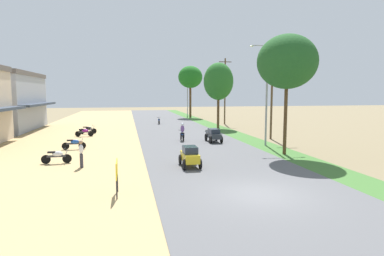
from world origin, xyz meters
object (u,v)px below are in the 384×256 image
Objects in this scene: median_tree_nearest at (287,62)px; streetlamp_mid at (187,92)px; median_tree_second at (218,82)px; utility_pole_far at (272,93)px; parked_motorbike_third at (85,132)px; parked_motorbike_fourth at (88,129)px; utility_pole_near at (225,90)px; motorbike_foreground_rider at (182,132)px; pedestrian_on_shoulder at (81,152)px; parked_motorbike_nearest at (57,156)px; median_tree_third at (190,77)px; car_hatchback_yellow at (190,156)px; street_signboard at (117,171)px; parked_motorbike_second at (74,143)px; car_sedan_charcoal at (214,135)px; streetlamp_near at (267,88)px; motorbike_ahead_second at (159,121)px.

median_tree_nearest reaches higher than streetlamp_mid.
median_tree_second is 10.55m from utility_pole_far.
parked_motorbike_third and parked_motorbike_fourth have the same top height.
utility_pole_near reaches higher than motorbike_foreground_rider.
parked_motorbike_third is at bearing 96.27° from pedestrian_on_shoulder.
parked_motorbike_nearest is at bearing 179.98° from median_tree_nearest.
median_tree_third is 29.76m from motorbike_foreground_rider.
street_signboard is at bearing -131.74° from car_hatchback_yellow.
street_signboard is at bearing -109.83° from motorbike_foreground_rider.
median_tree_nearest is at bearing -18.62° from parked_motorbike_second.
car_sedan_charcoal is at bearing -108.01° from median_tree_second.
parked_motorbike_fourth is at bearing 141.40° from motorbike_foreground_rider.
pedestrian_on_shoulder is 0.19× the size of streetlamp_near.
pedestrian_on_shoulder is at bearing -83.73° from parked_motorbike_third.
streetlamp_near reaches higher than parked_motorbike_fourth.
parked_motorbike_fourth is (-0.08, 9.96, 0.00)m from parked_motorbike_second.
streetlamp_mid is 4.35× the size of motorbike_ahead_second.
parked_motorbike_fourth is at bearing 144.54° from streetlamp_near.
median_tree_second is 4.52× the size of motorbike_ahead_second.
parked_motorbike_nearest is 0.21× the size of utility_pole_far.
utility_pole_far reaches higher than parked_motorbike_nearest.
parked_motorbike_nearest is 0.20× the size of median_tree_third.
parked_motorbike_second is 7.68m from parked_motorbike_third.
streetlamp_mid is 17.10m from motorbike_ahead_second.
streetlamp_mid is at bearing 65.74° from parked_motorbike_second.
utility_pole_far reaches higher than median_tree_nearest.
median_tree_third is 30.58m from car_sedan_charcoal.
median_tree_nearest is 4.68× the size of motorbike_foreground_rider.
utility_pole_far is (2.24, 3.77, -0.39)m from streetlamp_near.
streetlamp_near is 6.14m from car_sedan_charcoal.
parked_motorbike_third is (0.09, 12.75, 0.00)m from parked_motorbike_nearest.
parked_motorbike_fourth is 1.20× the size of street_signboard.
utility_pole_far is at bearing -90.37° from utility_pole_near.
utility_pole_far reaches higher than parked_motorbike_second.
median_tree_second is 13.07m from car_sedan_charcoal.
car_sedan_charcoal is at bearing -96.64° from streetlamp_mid.
median_tree_nearest is 8.45m from utility_pole_far.
street_signboard is 0.75× the size of car_hatchback_yellow.
parked_motorbike_fourth is 19.26m from car_hatchback_yellow.
median_tree_nearest is at bearing 5.99° from pedestrian_on_shoulder.
streetlamp_near reaches higher than parked_motorbike_third.
streetlamp_near is at bearing -35.46° from parked_motorbike_fourth.
pedestrian_on_shoulder is (1.65, -1.44, 0.41)m from parked_motorbike_nearest.
parked_motorbike_nearest is at bearing -90.40° from parked_motorbike_third.
car_hatchback_yellow reaches higher than motorbike_ahead_second.
median_tree_nearest is (11.48, 7.16, 5.47)m from street_signboard.
streetlamp_mid reaches higher than parked_motorbike_nearest.
parked_motorbike_second is 20.71m from median_tree_second.
parked_motorbike_second is at bearing -113.86° from motorbike_ahead_second.
car_sedan_charcoal is at bearing 7.05° from parked_motorbike_second.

